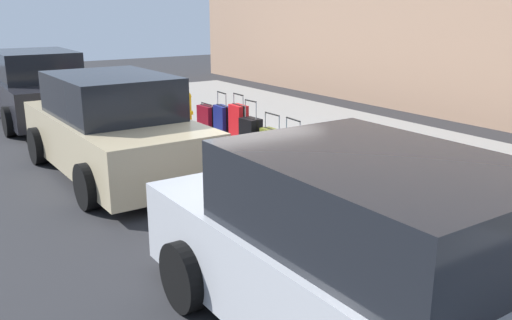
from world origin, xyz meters
TOP-DOWN VIEW (x-y plane):
  - ground_plane at (0.00, 0.00)m, footprint 40.00×40.00m
  - sidewalk_curb at (0.00, -2.50)m, footprint 18.00×5.00m
  - suitcase_olive_0 at (-4.22, -0.63)m, footprint 0.45×0.22m
  - suitcase_black_1 at (-3.70, -0.67)m, footprint 0.38×0.26m
  - suitcase_red_2 at (-3.21, -0.53)m, footprint 0.38×0.26m
  - suitcase_navy_3 at (-2.70, -0.62)m, footprint 0.43×0.19m
  - suitcase_maroon_4 at (-2.13, -0.62)m, footprint 0.50×0.23m
  - suitcase_silver_5 at (-1.56, -0.61)m, footprint 0.43×0.21m
  - suitcase_teal_6 at (-1.00, -0.67)m, footprint 0.47×0.28m
  - suitcase_olive_7 at (-0.43, -0.67)m, footprint 0.47×0.20m
  - suitcase_black_8 at (0.11, -0.59)m, footprint 0.39×0.28m
  - suitcase_red_9 at (0.60, -0.65)m, footprint 0.39×0.21m
  - suitcase_navy_10 at (1.12, -0.61)m, footprint 0.42×0.21m
  - suitcase_maroon_11 at (1.66, -0.58)m, footprint 0.45×0.23m
  - fire_hydrant at (2.58, -0.60)m, footprint 0.39×0.21m
  - bollard_post at (3.07, -0.45)m, footprint 0.12×0.12m
  - parked_car_silver_0 at (-5.05, 1.68)m, footprint 4.42×2.04m
  - parked_car_beige_1 at (0.63, 1.68)m, footprint 4.33×2.02m
  - parked_car_charcoal_2 at (5.77, 1.68)m, footprint 4.41×2.05m

SIDE VIEW (x-z plane):
  - ground_plane at x=0.00m, z-range 0.00..0.00m
  - sidewalk_curb at x=0.00m, z-range 0.00..0.14m
  - suitcase_olive_7 at x=-0.43m, z-range 0.00..0.78m
  - suitcase_black_1 at x=-3.70m, z-range 0.11..0.68m
  - suitcase_red_2 at x=-3.21m, z-range 0.04..0.79m
  - suitcase_silver_5 at x=-1.56m, z-range 0.11..0.75m
  - suitcase_teal_6 at x=-1.00m, z-range 0.03..0.82m
  - suitcase_maroon_11 at x=1.66m, z-range 0.11..0.77m
  - suitcase_black_8 at x=0.11m, z-range -0.02..0.92m
  - suitcase_navy_3 at x=-2.70m, z-range 0.02..0.88m
  - suitcase_olive_0 at x=-4.22m, z-range 0.11..0.80m
  - bollard_post at x=3.07m, z-range 0.14..0.81m
  - suitcase_navy_10 at x=1.12m, z-range 0.01..0.96m
  - suitcase_maroon_4 at x=-2.13m, z-range 0.11..0.93m
  - suitcase_red_9 at x=0.60m, z-range 0.03..1.02m
  - fire_hydrant at x=2.58m, z-range 0.16..0.93m
  - parked_car_silver_0 at x=-5.05m, z-range -0.05..1.54m
  - parked_car_beige_1 at x=0.63m, z-range -0.05..1.56m
  - parked_car_charcoal_2 at x=5.77m, z-range -0.05..1.59m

